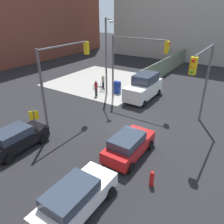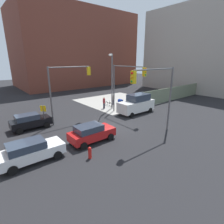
{
  "view_description": "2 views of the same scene",
  "coord_description": "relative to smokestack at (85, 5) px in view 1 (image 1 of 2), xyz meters",
  "views": [
    {
      "loc": [
        -13.83,
        -7.38,
        8.87
      ],
      "look_at": [
        -2.06,
        0.31,
        2.12
      ],
      "focal_mm": 35.0,
      "sensor_mm": 36.0,
      "label": 1
    },
    {
      "loc": [
        -11.04,
        -14.36,
        7.21
      ],
      "look_at": [
        0.29,
        -0.29,
        1.75
      ],
      "focal_mm": 28.0,
      "sensor_mm": 36.0,
      "label": 2
    }
  ],
  "objects": [
    {
      "name": "traffic_signal_ne_corner",
      "position": [
        -27.07,
        -27.71,
        -4.71
      ],
      "size": [
        0.36,
        5.78,
        6.5
      ],
      "color": "#59595B",
      "rests_on": "ground"
    },
    {
      "name": "van_white_delivery",
      "position": [
        -25.2,
        -28.2,
        -8.08
      ],
      "size": [
        5.4,
        2.32,
        2.62
      ],
      "color": "white",
      "rests_on": "ground"
    },
    {
      "name": "traffic_signal_nw_corner",
      "position": [
        -34.04,
        -25.5,
        -4.74
      ],
      "size": [
        5.33,
        0.36,
        6.5
      ],
      "color": "#59595B",
      "rests_on": "ground"
    },
    {
      "name": "traffic_signal_se_corner",
      "position": [
        -29.28,
        -34.5,
        -4.71
      ],
      "size": [
        5.77,
        0.36,
        6.5
      ],
      "color": "#59595B",
      "rests_on": "ground"
    },
    {
      "name": "ground_plane",
      "position": [
        -31.57,
        -30.0,
        -9.36
      ],
      "size": [
        120.0,
        120.0,
        0.0
      ],
      "primitive_type": "plane",
      "color": "black"
    },
    {
      "name": "pedestrian_waiting",
      "position": [
        -24.77,
        -22.6,
        -8.55
      ],
      "size": [
        0.36,
        0.36,
        1.58
      ],
      "rotation": [
        0.0,
        0.0,
        3.34
      ],
      "color": "#9E937A",
      "rests_on": "ground"
    },
    {
      "name": "fire_hydrant",
      "position": [
        -36.57,
        -34.2,
        -8.88
      ],
      "size": [
        0.26,
        0.26,
        0.94
      ],
      "color": "red",
      "rests_on": "ground"
    },
    {
      "name": "mailbox_blue",
      "position": [
        -25.37,
        -25.0,
        -8.6
      ],
      "size": [
        0.56,
        0.64,
        1.43
      ],
      "color": "navy",
      "rests_on": "ground"
    },
    {
      "name": "building_warehouse_north",
      "position": [
        -17.24,
        4.0,
        0.54
      ],
      "size": [
        32.0,
        18.0,
        19.8
      ],
      "color": "brown",
      "rests_on": "ground"
    },
    {
      "name": "bicycle_leaning_on_fence",
      "position": [
        -25.97,
        -22.8,
        -9.02
      ],
      "size": [
        0.05,
        1.75,
        0.97
      ],
      "color": "black",
      "rests_on": "ground"
    },
    {
      "name": "street_lamp_corner",
      "position": [
        -26.62,
        -24.47,
        -4.66
      ],
      "size": [
        2.04,
        2.01,
        8.0
      ],
      "color": "slate",
      "rests_on": "ground"
    },
    {
      "name": "construction_fence",
      "position": [
        -13.79,
        -26.8,
        -8.16
      ],
      "size": [
        19.55,
        0.12,
        2.4
      ],
      "primitive_type": "cube",
      "color": "slate",
      "rests_on": "ground"
    },
    {
      "name": "sedan_red",
      "position": [
        -34.92,
        -31.83,
        -8.52
      ],
      "size": [
        4.18,
        2.02,
        1.62
      ],
      "color": "#B21919",
      "rests_on": "ground"
    },
    {
      "name": "smokestack",
      "position": [
        0.0,
        0.0,
        0.0
      ],
      "size": [
        1.8,
        1.8,
        18.72
      ],
      "primitive_type": "cylinder",
      "color": "brown",
      "rests_on": "ground"
    },
    {
      "name": "sedan_black",
      "position": [
        -38.41,
        -25.05,
        -8.52
      ],
      "size": [
        4.02,
        2.02,
        1.62
      ],
      "color": "black",
      "rests_on": "ground"
    },
    {
      "name": "pedestrian_crossing",
      "position": [
        -27.37,
        -23.5,
        -8.46
      ],
      "size": [
        0.36,
        0.36,
        1.74
      ],
      "rotation": [
        0.0,
        0.0,
        6.26
      ],
      "color": "maroon",
      "rests_on": "ground"
    },
    {
      "name": "bicycle_at_crosswalk",
      "position": [
        -38.37,
        -24.0,
        -9.02
      ],
      "size": [
        1.75,
        0.05,
        0.97
      ],
      "color": "black",
      "rests_on": "ground"
    },
    {
      "name": "building_loft_east",
      "position": [
        4.43,
        -23.78,
        -0.09
      ],
      "size": [
        20.0,
        24.0,
        18.54
      ],
      "color": "#ADA89E",
      "rests_on": "ground"
    },
    {
      "name": "sidewalk_corner",
      "position": [
        -22.57,
        -21.0,
        -9.36
      ],
      "size": [
        12.0,
        12.0,
        0.01
      ],
      "primitive_type": "cube",
      "color": "#9E9B93",
      "rests_on": "ground"
    },
    {
      "name": "warning_sign_two_way",
      "position": [
        -36.97,
        -25.32,
        -7.72
      ],
      "size": [
        0.48,
        0.48,
        2.4
      ],
      "color": "#4C4C4C",
      "rests_on": "ground"
    },
    {
      "name": "coupe_white",
      "position": [
        -40.11,
        -31.88,
        -8.52
      ],
      "size": [
        4.43,
        2.02,
        1.62
      ],
      "color": "white",
      "rests_on": "ground"
    }
  ]
}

